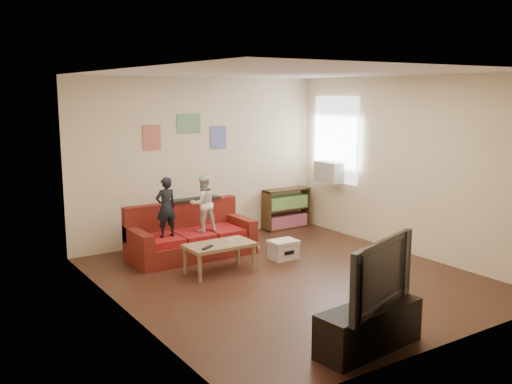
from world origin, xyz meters
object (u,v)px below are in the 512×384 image
television (371,273)px  file_box (283,249)px  sofa (190,238)px  tv_stand (369,328)px  coffee_table (220,248)px  child_b (203,203)px  child_a (166,207)px  bookshelf (286,211)px

television → file_box: bearing=50.5°
sofa → tv_stand: size_ratio=1.60×
coffee_table → file_box: size_ratio=2.26×
child_b → tv_stand: 3.72m
child_a → tv_stand: 3.75m
child_b → tv_stand: (-0.16, -3.67, -0.60)m
child_a → coffee_table: 1.04m
child_b → bookshelf: bearing=-157.2°
coffee_table → file_box: bearing=3.5°
coffee_table → television: size_ratio=0.79×
bookshelf → tv_stand: bearing=-117.2°
child_a → child_b: size_ratio=1.02×
sofa → child_b: (0.15, -0.16, 0.54)m
sofa → coffee_table: 1.00m
sofa → file_box: size_ratio=4.54×
coffee_table → television: (0.03, -2.84, 0.41)m
coffee_table → file_box: 1.15m
file_box → child_a: bearing=153.4°
sofa → tv_stand: sofa is taller
sofa → child_a: 0.73m
bookshelf → tv_stand: size_ratio=0.78×
bookshelf → file_box: (-1.19, -1.55, -0.18)m
child_a → television: child_a is taller
coffee_table → file_box: (1.13, 0.07, -0.21)m
child_b → coffee_table: size_ratio=0.92×
sofa → television: television is taller
sofa → tv_stand: 3.84m
sofa → file_box: sofa is taller
child_b → tv_stand: size_ratio=0.73×
sofa → tv_stand: bearing=-90.2°
child_b → bookshelf: 2.32m
bookshelf → child_a: bearing=-163.9°
coffee_table → sofa: bearing=87.2°
sofa → child_a: (-0.45, -0.16, 0.55)m
sofa → child_b: size_ratio=2.18×
file_box → television: 3.17m
child_b → bookshelf: child_b is taller
child_a → sofa: bearing=-163.2°
sofa → bookshelf: bearing=15.3°
child_a → television: size_ratio=0.75×
child_a → file_box: child_a is taller
child_b → tv_stand: child_b is taller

